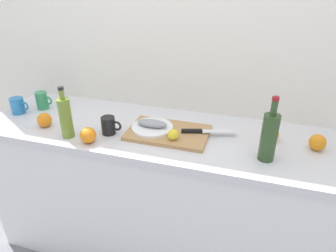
{
  "coord_description": "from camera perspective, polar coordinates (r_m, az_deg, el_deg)",
  "views": [
    {
      "loc": [
        0.49,
        -1.4,
        1.71
      ],
      "look_at": [
        0.08,
        -0.03,
        0.95
      ],
      "focal_mm": 32.71,
      "sensor_mm": 36.0,
      "label": 1
    }
  ],
  "objects": [
    {
      "name": "orange_0",
      "position": [
        1.66,
        18.71,
        -1.39
      ],
      "size": [
        0.08,
        0.08,
        0.08
      ],
      "primitive_type": "sphere",
      "color": "orange",
      "rests_on": "kitchen_counter"
    },
    {
      "name": "lemon_0",
      "position": [
        1.55,
        0.95,
        -1.6
      ],
      "size": [
        0.06,
        0.06,
        0.06
      ],
      "primitive_type": "sphere",
      "color": "yellow",
      "rests_on": "cutting_board"
    },
    {
      "name": "coffee_mug_1",
      "position": [
        1.67,
        -10.97,
        0.1
      ],
      "size": [
        0.11,
        0.07,
        0.1
      ],
      "color": "black",
      "rests_on": "kitchen_counter"
    },
    {
      "name": "wine_bottle",
      "position": [
        1.46,
        18.32,
        -1.82
      ],
      "size": [
        0.07,
        0.07,
        0.31
      ],
      "color": "#2D4723",
      "rests_on": "kitchen_counter"
    },
    {
      "name": "chef_knife",
      "position": [
        1.63,
        6.32,
        -0.96
      ],
      "size": [
        0.29,
        0.11,
        0.02
      ],
      "rotation": [
        0.0,
        0.0,
        0.28
      ],
      "color": "silver",
      "rests_on": "cutting_board"
    },
    {
      "name": "orange_1",
      "position": [
        1.85,
        -22.05,
        1.04
      ],
      "size": [
        0.08,
        0.08,
        0.08
      ],
      "primitive_type": "sphere",
      "color": "orange",
      "rests_on": "kitchen_counter"
    },
    {
      "name": "ground_plane",
      "position": [
        2.26,
        -1.78,
        -21.19
      ],
      "size": [
        12.0,
        12.0,
        0.0
      ],
      "primitive_type": "plane",
      "color": "slate"
    },
    {
      "name": "orange_2",
      "position": [
        1.61,
        -14.65,
        -1.67
      ],
      "size": [
        0.08,
        0.08,
        0.08
      ],
      "primitive_type": "sphere",
      "color": "orange",
      "rests_on": "kitchen_counter"
    },
    {
      "name": "back_wall",
      "position": [
        1.85,
        0.89,
        13.48
      ],
      "size": [
        3.2,
        0.05,
        2.5
      ],
      "primitive_type": "cube",
      "color": "white",
      "rests_on": "ground_plane"
    },
    {
      "name": "coffee_mug_0",
      "position": [
        2.08,
        -26.18,
        3.43
      ],
      "size": [
        0.12,
        0.08,
        0.1
      ],
      "color": "#2672B2",
      "rests_on": "kitchen_counter"
    },
    {
      "name": "olive_oil_bottle",
      "position": [
        1.66,
        -18.55,
        1.6
      ],
      "size": [
        0.06,
        0.06,
        0.28
      ],
      "color": "olive",
      "rests_on": "kitchen_counter"
    },
    {
      "name": "fish_fillet",
      "position": [
        1.65,
        -2.96,
        0.52
      ],
      "size": [
        0.17,
        0.07,
        0.04
      ],
      "primitive_type": "ellipsoid",
      "color": "gray",
      "rests_on": "white_plate"
    },
    {
      "name": "cutting_board",
      "position": [
        1.65,
        -0.0,
        -1.23
      ],
      "size": [
        0.43,
        0.27,
        0.02
      ],
      "primitive_type": "cube",
      "color": "tan",
      "rests_on": "kitchen_counter"
    },
    {
      "name": "white_plate",
      "position": [
        1.66,
        -2.94,
        -0.27
      ],
      "size": [
        0.22,
        0.22,
        0.01
      ],
      "primitive_type": "cylinder",
      "color": "white",
      "rests_on": "cutting_board"
    },
    {
      "name": "kitchen_counter",
      "position": [
        1.95,
        -1.98,
        -12.46
      ],
      "size": [
        2.0,
        0.6,
        0.9
      ],
      "color": "white",
      "rests_on": "ground_plane"
    },
    {
      "name": "orange_3",
      "position": [
        1.66,
        26.09,
        -2.77
      ],
      "size": [
        0.08,
        0.08,
        0.08
      ],
      "primitive_type": "sphere",
      "color": "orange",
      "rests_on": "kitchen_counter"
    },
    {
      "name": "coffee_mug_2",
      "position": [
        2.08,
        -22.38,
        4.42
      ],
      "size": [
        0.11,
        0.07,
        0.11
      ],
      "color": "#338C59",
      "rests_on": "kitchen_counter"
    }
  ]
}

